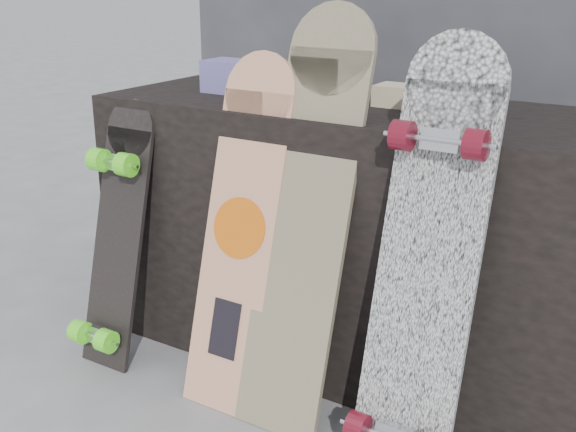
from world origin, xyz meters
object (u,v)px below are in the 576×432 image
Objects in this scene: vendor_table at (362,235)px; longboard_celtic at (308,207)px; longboard_geisha at (242,223)px; skateboard_dark at (115,234)px; longboard_cascadia at (427,258)px.

longboard_celtic reaches higher than vendor_table.
longboard_geisha is 0.45m from skateboard_dark.
skateboard_dark is (-0.44, -0.05, -0.10)m from longboard_geisha.
longboard_cascadia reaches higher than vendor_table.
longboard_geisha is 0.92× the size of longboard_cascadia.
longboard_cascadia is at bearing -4.26° from longboard_geisha.
longboard_celtic is 1.05× the size of longboard_cascadia.
longboard_cascadia is at bearing -10.48° from longboard_celtic.
longboard_celtic reaches higher than skateboard_dark.
longboard_celtic reaches higher than longboard_cascadia.
vendor_table is 1.65× the size of longboard_geisha.
longboard_celtic is at bearing -90.11° from vendor_table.
longboard_celtic is (0.20, 0.02, 0.07)m from longboard_geisha.
vendor_table is at bearing 89.89° from longboard_celtic.
longboard_celtic is at bearing 7.21° from longboard_geisha.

